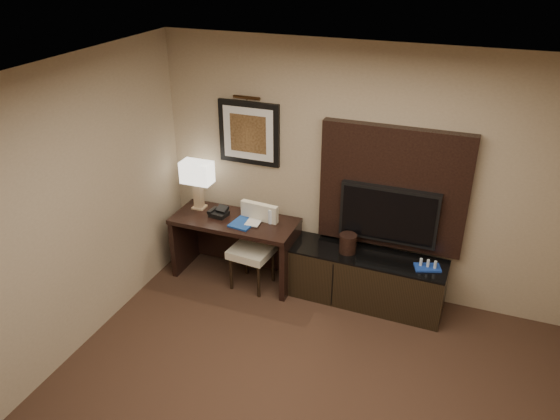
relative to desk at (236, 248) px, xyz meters
The scene contains 17 objects.
ceiling 3.44m from the desk, 57.74° to the right, with size 4.50×5.00×0.01m, color silver.
wall_back 1.71m from the desk, 14.65° to the left, with size 4.50×0.01×2.70m, color tan.
wall_left 2.52m from the desk, 112.65° to the right, with size 0.01×5.00×2.70m, color tan.
desk is the anchor object (origin of this frame).
credenza 1.48m from the desk, ahead, with size 1.69×0.47×0.58m, color black.
tv_wall_panel 1.90m from the desk, 10.08° to the left, with size 1.50×0.12×1.30m, color black.
tv 1.79m from the desk, ahead, with size 1.00×0.08×0.60m, color black.
artwork 1.32m from the desk, 80.66° to the left, with size 0.70×0.04×0.70m, color black.
picture_light 1.70m from the desk, 79.48° to the left, with size 0.04×0.04×0.30m, color #3B2512.
desk_chair 0.28m from the desk, 21.62° to the right, with size 0.43×0.50×0.91m, color beige, non-canonical shape.
table_lamp 0.86m from the desk, 167.21° to the left, with size 0.38×0.22×0.63m, color tan, non-canonical shape.
desk_phone 0.46m from the desk, behind, with size 0.19×0.17×0.09m, color black, non-canonical shape.
blue_folder 0.41m from the desk, 19.35° to the right, with size 0.24×0.32×0.02m, color #163F94.
book 0.51m from the desk, ahead, with size 0.16×0.02×0.22m, color beige.
water_bottle 0.62m from the desk, ahead, with size 0.05×0.05×0.16m, color white.
ice_bucket 1.32m from the desk, ahead, with size 0.18×0.18×0.20m, color black.
minibar_tray 2.13m from the desk, ahead, with size 0.25×0.15×0.09m, color #183AA0, non-canonical shape.
Camera 1 is at (1.04, -2.66, 3.58)m, focal length 35.00 mm.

